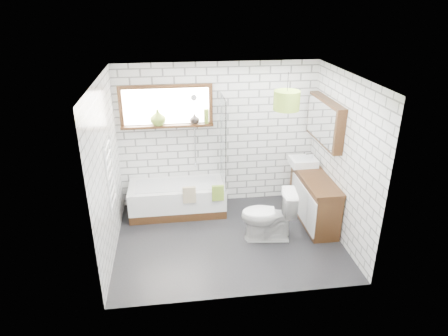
{
  "coord_description": "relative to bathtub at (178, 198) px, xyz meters",
  "views": [
    {
      "loc": [
        -0.77,
        -5.18,
        3.51
      ],
      "look_at": [
        -0.03,
        0.25,
        1.1
      ],
      "focal_mm": 32.0,
      "sensor_mm": 36.0,
      "label": 1
    }
  ],
  "objects": [
    {
      "name": "pendant",
      "position": [
        1.61,
        -0.71,
        1.84
      ],
      "size": [
        0.38,
        0.38,
        0.28
      ],
      "primitive_type": "cylinder",
      "color": "olive",
      "rests_on": "ceiling"
    },
    {
      "name": "wall_left",
      "position": [
        -0.96,
        -0.94,
        0.99
      ],
      "size": [
        0.01,
        2.6,
        2.5
      ],
      "primitive_type": "cube",
      "color": "white",
      "rests_on": "ground"
    },
    {
      "name": "vase_olive",
      "position": [
        -0.25,
        0.29,
        1.35
      ],
      "size": [
        0.32,
        0.32,
        0.27
      ],
      "primitive_type": "imported",
      "rotation": [
        0.0,
        0.0,
        -0.32
      ],
      "color": "olive",
      "rests_on": "window"
    },
    {
      "name": "vanity",
      "position": [
        2.22,
        -0.57,
        0.14
      ],
      "size": [
        0.45,
        1.39,
        0.79
      ],
      "primitive_type": "cube",
      "color": "black",
      "rests_on": "floor"
    },
    {
      "name": "towel_green",
      "position": [
        0.66,
        -0.36,
        0.24
      ],
      "size": [
        0.2,
        0.05,
        0.27
      ],
      "primitive_type": "cube",
      "color": "olive",
      "rests_on": "bathtub"
    },
    {
      "name": "wall_back",
      "position": [
        0.75,
        0.36,
        0.99
      ],
      "size": [
        3.4,
        0.01,
        2.5
      ],
      "primitive_type": "cube",
      "color": "white",
      "rests_on": "ground"
    },
    {
      "name": "towel_radiator",
      "position": [
        -0.91,
        -0.94,
        0.94
      ],
      "size": [
        0.06,
        0.52,
        1.0
      ],
      "primitive_type": "cube",
      "color": "white",
      "rests_on": "wall_left"
    },
    {
      "name": "bottle",
      "position": [
        0.55,
        0.29,
        1.34
      ],
      "size": [
        0.09,
        0.09,
        0.24
      ],
      "primitive_type": "cylinder",
      "rotation": [
        0.0,
        0.0,
        -0.15
      ],
      "color": "olive",
      "rests_on": "window"
    },
    {
      "name": "basin",
      "position": [
        2.16,
        -0.08,
        0.6
      ],
      "size": [
        0.44,
        0.38,
        0.13
      ],
      "primitive_type": "cube",
      "color": "white",
      "rests_on": "vanity"
    },
    {
      "name": "shower_riser",
      "position": [
        0.35,
        0.32,
        1.09
      ],
      "size": [
        0.02,
        0.02,
        1.3
      ],
      "primitive_type": "cylinder",
      "color": "silver",
      "rests_on": "wall_back"
    },
    {
      "name": "mirror_cabinet",
      "position": [
        2.37,
        -0.34,
        1.39
      ],
      "size": [
        0.16,
        1.2,
        0.7
      ],
      "primitive_type": "cube",
      "color": "black",
      "rests_on": "wall_right"
    },
    {
      "name": "floor",
      "position": [
        0.75,
        -0.94,
        -0.27
      ],
      "size": [
        3.4,
        2.6,
        0.01
      ],
      "primitive_type": "cube",
      "color": "black",
      "rests_on": "ground"
    },
    {
      "name": "towel_beige",
      "position": [
        0.19,
        -0.36,
        0.24
      ],
      "size": [
        0.21,
        0.05,
        0.28
      ],
      "primitive_type": "cube",
      "color": "tan",
      "rests_on": "bathtub"
    },
    {
      "name": "wall_right",
      "position": [
        2.45,
        -0.94,
        0.99
      ],
      "size": [
        0.01,
        2.6,
        2.5
      ],
      "primitive_type": "cube",
      "color": "white",
      "rests_on": "ground"
    },
    {
      "name": "window",
      "position": [
        -0.1,
        0.32,
        1.54
      ],
      "size": [
        1.52,
        0.16,
        0.68
      ],
      "primitive_type": "cube",
      "color": "black",
      "rests_on": "wall_back"
    },
    {
      "name": "wall_front",
      "position": [
        0.75,
        -2.25,
        0.99
      ],
      "size": [
        3.4,
        0.01,
        2.5
      ],
      "primitive_type": "cube",
      "color": "white",
      "rests_on": "ground"
    },
    {
      "name": "toilet",
      "position": [
        1.35,
        -1.01,
        0.15
      ],
      "size": [
        0.56,
        0.86,
        0.82
      ],
      "primitive_type": "imported",
      "rotation": [
        0.0,
        0.0,
        -1.69
      ],
      "color": "white",
      "rests_on": "floor"
    },
    {
      "name": "bathtub",
      "position": [
        0.0,
        0.0,
        0.0
      ],
      "size": [
        1.62,
        0.71,
        0.52
      ],
      "primitive_type": "cube",
      "color": "white",
      "rests_on": "floor"
    },
    {
      "name": "ceiling",
      "position": [
        0.75,
        -0.94,
        2.24
      ],
      "size": [
        3.4,
        2.6,
        0.01
      ],
      "primitive_type": "cube",
      "color": "white",
      "rests_on": "ground"
    },
    {
      "name": "vase_dark",
      "position": [
        0.35,
        0.29,
        1.3
      ],
      "size": [
        0.2,
        0.2,
        0.17
      ],
      "primitive_type": "imported",
      "rotation": [
        0.0,
        0.0,
        -0.28
      ],
      "color": "black",
      "rests_on": "window"
    },
    {
      "name": "tap",
      "position": [
        2.32,
        -0.08,
        0.66
      ],
      "size": [
        0.03,
        0.03,
        0.15
      ],
      "primitive_type": "cylinder",
      "rotation": [
        0.0,
        0.0,
        -0.19
      ],
      "color": "silver",
      "rests_on": "vanity"
    },
    {
      "name": "shower_screen",
      "position": [
        0.79,
        0.0,
        1.01
      ],
      "size": [
        0.02,
        0.72,
        1.5
      ],
      "primitive_type": "cube",
      "color": "white",
      "rests_on": "bathtub"
    }
  ]
}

